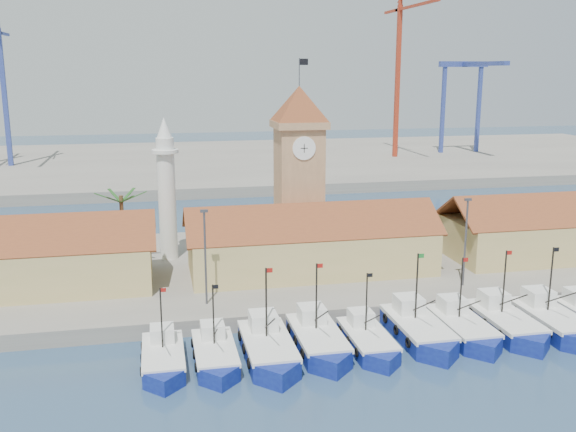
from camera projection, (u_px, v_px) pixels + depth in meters
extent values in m
plane|color=navy|center=(370.00, 362.00, 51.39)|extent=(400.00, 400.00, 0.00)
cube|color=gray|center=(302.00, 266.00, 74.13)|extent=(140.00, 32.00, 1.50)
cube|color=gray|center=(223.00, 163.00, 156.18)|extent=(240.00, 80.00, 2.00)
cube|color=navy|center=(163.00, 361.00, 50.58)|extent=(3.18, 7.20, 1.64)
cube|color=navy|center=(164.00, 382.00, 47.14)|extent=(3.18, 3.18, 1.64)
cube|color=silver|center=(163.00, 351.00, 50.40)|extent=(3.25, 7.40, 0.32)
cube|color=silver|center=(162.00, 334.00, 51.96)|extent=(1.91, 2.00, 1.27)
cylinder|color=black|center=(161.00, 319.00, 50.27)|extent=(0.13, 0.13, 5.09)
cube|color=#A5140F|center=(163.00, 290.00, 49.79)|extent=(0.45, 0.02, 0.32)
cube|color=navy|center=(215.00, 357.00, 51.26)|extent=(3.20, 7.24, 1.65)
cube|color=navy|center=(220.00, 378.00, 47.80)|extent=(3.20, 3.20, 1.65)
cube|color=silver|center=(215.00, 348.00, 51.07)|extent=(3.26, 7.44, 0.32)
cube|color=silver|center=(212.00, 330.00, 52.64)|extent=(1.92, 2.01, 1.28)
cylinder|color=black|center=(213.00, 315.00, 50.94)|extent=(0.13, 0.13, 5.12)
cube|color=black|center=(216.00, 287.00, 50.46)|extent=(0.46, 0.02, 0.32)
cube|color=navy|center=(268.00, 352.00, 52.07)|extent=(3.74, 8.47, 1.92)
cube|color=navy|center=(278.00, 375.00, 48.02)|extent=(3.74, 3.74, 1.92)
cube|color=silver|center=(268.00, 341.00, 51.85)|extent=(3.82, 8.70, 0.37)
cube|color=silver|center=(263.00, 321.00, 53.68)|extent=(2.25, 2.35, 1.50)
cylinder|color=black|center=(266.00, 303.00, 51.70)|extent=(0.15, 0.15, 5.99)
cube|color=#A5140F|center=(269.00, 270.00, 51.14)|extent=(0.53, 0.02, 0.37)
cube|color=navy|center=(317.00, 343.00, 53.75)|extent=(3.67, 8.29, 1.89)
cube|color=navy|center=(331.00, 365.00, 49.79)|extent=(3.67, 3.67, 1.89)
cube|color=silver|center=(318.00, 333.00, 53.54)|extent=(3.74, 8.53, 0.37)
cube|color=silver|center=(312.00, 314.00, 55.33)|extent=(2.20, 2.30, 1.47)
cylinder|color=black|center=(316.00, 297.00, 53.39)|extent=(0.15, 0.15, 5.87)
cube|color=#A5140F|center=(320.00, 266.00, 52.84)|extent=(0.52, 0.02, 0.37)
cube|color=navy|center=(367.00, 343.00, 53.88)|extent=(3.24, 7.33, 1.67)
cube|color=navy|center=(382.00, 362.00, 50.38)|extent=(3.24, 3.24, 1.67)
cube|color=silver|center=(367.00, 334.00, 53.69)|extent=(3.30, 7.53, 0.32)
cube|color=silver|center=(361.00, 318.00, 55.28)|extent=(1.94, 2.04, 1.30)
cylinder|color=black|center=(366.00, 303.00, 53.56)|extent=(0.13, 0.13, 5.18)
cube|color=black|center=(370.00, 275.00, 53.08)|extent=(0.46, 0.02, 0.32)
cube|color=navy|center=(417.00, 333.00, 55.83)|extent=(3.78, 8.55, 1.94)
cube|color=navy|center=(438.00, 353.00, 51.74)|extent=(3.78, 3.78, 1.94)
cube|color=silver|center=(418.00, 322.00, 55.61)|extent=(3.86, 8.79, 0.38)
cube|color=silver|center=(409.00, 304.00, 57.46)|extent=(2.27, 2.38, 1.51)
cylinder|color=black|center=(417.00, 287.00, 55.46)|extent=(0.15, 0.15, 6.05)
cube|color=#197226|center=(421.00, 256.00, 54.89)|extent=(0.54, 0.02, 0.38)
cube|color=navy|center=(461.00, 330.00, 56.42)|extent=(3.51, 7.94, 1.81)
cube|color=navy|center=(483.00, 349.00, 52.63)|extent=(3.51, 3.51, 1.81)
cube|color=silver|center=(462.00, 321.00, 56.22)|extent=(3.58, 8.16, 0.35)
cube|color=silver|center=(452.00, 304.00, 57.94)|extent=(2.11, 2.21, 1.40)
cylinder|color=black|center=(461.00, 289.00, 56.08)|extent=(0.14, 0.14, 5.62)
cube|color=#A5140F|center=(465.00, 260.00, 55.55)|extent=(0.50, 0.02, 0.35)
cube|color=navy|center=(504.00, 326.00, 57.34)|extent=(3.69, 8.36, 1.90)
cube|color=navy|center=(530.00, 345.00, 53.35)|extent=(3.69, 3.69, 1.90)
cube|color=silver|center=(505.00, 316.00, 57.13)|extent=(3.77, 8.59, 0.37)
cube|color=silver|center=(494.00, 299.00, 58.94)|extent=(2.22, 2.32, 1.48)
cylinder|color=black|center=(504.00, 283.00, 56.98)|extent=(0.15, 0.15, 5.91)
cube|color=#A5140F|center=(509.00, 253.00, 56.43)|extent=(0.53, 0.02, 0.37)
cube|color=navy|center=(550.00, 324.00, 57.72)|extent=(3.79, 8.57, 1.95)
cube|color=silver|center=(551.00, 314.00, 57.50)|extent=(3.86, 8.81, 0.38)
cube|color=silver|center=(538.00, 297.00, 59.36)|extent=(2.27, 2.38, 1.51)
cylinder|color=black|center=(551.00, 280.00, 57.35)|extent=(0.15, 0.15, 6.06)
cube|color=black|center=(556.00, 250.00, 56.78)|extent=(0.54, 0.02, 0.38)
cube|color=tan|center=(311.00, 251.00, 69.65)|extent=(26.00, 10.00, 4.50)
cube|color=brown|center=(317.00, 222.00, 66.44)|extent=(27.04, 5.13, 3.21)
cube|color=brown|center=(306.00, 212.00, 71.21)|extent=(27.04, 5.13, 3.21)
cube|color=tan|center=(573.00, 235.00, 76.03)|extent=(30.00, 10.00, 4.50)
cube|color=brown|center=(563.00, 200.00, 77.59)|extent=(31.20, 5.13, 3.21)
cube|color=tan|center=(299.00, 193.00, 74.22)|extent=(5.00, 5.00, 15.00)
cube|color=tan|center=(299.00, 124.00, 72.47)|extent=(5.80, 5.80, 0.80)
pyramid|color=brown|center=(299.00, 104.00, 71.96)|extent=(5.80, 5.80, 4.00)
cylinder|color=white|center=(304.00, 148.00, 70.57)|extent=(2.60, 0.15, 2.60)
cube|color=black|center=(304.00, 148.00, 70.49)|extent=(0.08, 0.02, 1.00)
cube|color=black|center=(304.00, 148.00, 70.49)|extent=(0.80, 0.02, 0.08)
cylinder|color=#3F3F44|center=(299.00, 72.00, 71.19)|extent=(0.10, 0.10, 3.00)
cube|color=black|center=(304.00, 62.00, 71.05)|extent=(1.00, 0.03, 0.70)
cylinder|color=silver|center=(167.00, 199.00, 73.25)|extent=(2.00, 2.00, 14.00)
cylinder|color=silver|center=(165.00, 151.00, 72.04)|extent=(3.00, 3.00, 0.40)
cone|color=silver|center=(164.00, 128.00, 71.46)|extent=(1.80, 1.80, 2.40)
cylinder|color=brown|center=(123.00, 231.00, 71.01)|extent=(0.44, 0.44, 8.00)
cube|color=#1F501B|center=(134.00, 197.00, 70.45)|extent=(2.80, 0.35, 1.18)
cube|color=#1F501B|center=(128.00, 195.00, 71.47)|extent=(1.71, 2.60, 1.18)
cube|color=#1F501B|center=(115.00, 195.00, 71.19)|extent=(1.71, 2.60, 1.18)
cube|color=#1F501B|center=(108.00, 198.00, 69.89)|extent=(2.80, 0.35, 1.18)
cube|color=#1F501B|center=(114.00, 200.00, 68.87)|extent=(1.71, 2.60, 1.18)
cube|color=#1F501B|center=(127.00, 199.00, 69.15)|extent=(1.71, 2.60, 1.18)
cylinder|color=#3F3F44|center=(205.00, 258.00, 59.13)|extent=(0.20, 0.20, 9.00)
cube|color=#3F3F44|center=(204.00, 211.00, 58.15)|extent=(0.70, 0.25, 0.25)
cylinder|color=#3F3F44|center=(465.00, 242.00, 64.31)|extent=(0.20, 0.20, 9.00)
cube|color=#3F3F44|center=(468.00, 200.00, 63.33)|extent=(0.70, 0.25, 0.25)
cube|color=#314295|center=(5.00, 98.00, 141.18)|extent=(1.00, 1.00, 29.92)
cube|color=#314295|center=(3.00, 34.00, 142.87)|extent=(0.60, 10.00, 0.60)
cube|color=#A9301A|center=(397.00, 83.00, 155.64)|extent=(1.00, 1.00, 36.09)
cube|color=#A9301A|center=(416.00, 5.00, 142.69)|extent=(0.60, 24.05, 0.60)
cube|color=#A9301A|center=(393.00, 11.00, 156.65)|extent=(0.60, 10.00, 0.60)
cube|color=#314295|center=(443.00, 110.00, 164.88)|extent=(0.90, 0.90, 22.00)
cube|color=#314295|center=(479.00, 109.00, 166.88)|extent=(0.90, 0.90, 22.00)
cube|color=#314295|center=(463.00, 64.00, 163.34)|extent=(13.00, 1.40, 1.40)
cube|color=#314295|center=(483.00, 64.00, 153.79)|extent=(1.40, 22.00, 1.00)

